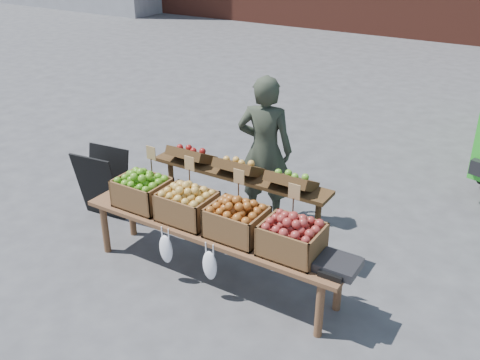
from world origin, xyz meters
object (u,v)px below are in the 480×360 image
Objects in this scene: chalkboard_sign at (103,183)px; weighing_scale at (338,265)px; vendor at (265,150)px; crate_green_apples at (292,240)px; crate_golden_apples at (143,192)px; back_table at (239,197)px; crate_red_apples at (237,222)px; display_bench at (212,253)px; crate_russet_pears at (187,206)px.

chalkboard_sign is 2.41× the size of weighing_scale.
vendor is 4.97× the size of weighing_scale.
vendor reaches higher than weighing_scale.
crate_green_apples reaches higher than weighing_scale.
crate_green_apples is (1.65, 0.00, 0.00)m from crate_golden_apples.
back_table is 1.00m from crate_golden_apples.
vendor is 2.07× the size of chalkboard_sign.
crate_red_apples is (0.44, -1.29, -0.14)m from vendor.
back_table reaches higher than crate_green_apples.
chalkboard_sign is 1.64× the size of crate_red_apples.
weighing_scale is (1.25, 0.00, 0.33)m from display_bench.
back_table is 4.20× the size of crate_golden_apples.
chalkboard_sign is 2.64m from crate_green_apples.
crate_golden_apples is at bearing -133.08° from back_table.
crate_russet_pears is at bearing 68.99° from vendor.
display_bench is 5.40× the size of crate_golden_apples.
crate_red_apples is at bearing -59.35° from back_table.
chalkboard_sign is (-1.60, -0.93, -0.44)m from vendor.
chalkboard_sign is 2.10m from crate_red_apples.
back_table reaches higher than weighing_scale.
vendor is at bearing 62.96° from crate_golden_apples.
crate_red_apples is (0.27, 0.00, 0.42)m from display_bench.
vendor is 1.45m from crate_golden_apples.
back_table is at bearing 101.90° from display_bench.
chalkboard_sign is 3.05m from weighing_scale.
crate_golden_apples is 1.10m from crate_red_apples.
back_table is 1.58m from weighing_scale.
back_table is 6.18× the size of weighing_scale.
crate_russet_pears is 1.47× the size of weighing_scale.
chalkboard_sign reaches higher than display_bench.
chalkboard_sign is at bearing 159.17° from crate_golden_apples.
crate_red_apples is 1.47× the size of weighing_scale.
vendor is at bearing 137.77° from weighing_scale.
crate_russet_pears is at bearing -99.72° from back_table.
crate_green_apples is at bearing -14.62° from chalkboard_sign.
display_bench is at bearing 180.00° from crate_red_apples.
crate_russet_pears is 0.55m from crate_red_apples.
crate_golden_apples is at bearing 180.00° from crate_russet_pears.
back_table is at bearing 5.81° from chalkboard_sign.
chalkboard_sign is 1.57m from crate_russet_pears.
display_bench is at bearing -18.22° from chalkboard_sign.
weighing_scale is at bearing 0.00° from crate_russet_pears.
crate_red_apples is 1.00× the size of crate_green_apples.
weighing_scale is at bearing 0.00° from crate_green_apples.
chalkboard_sign is 1.64× the size of crate_russet_pears.
crate_russet_pears is 1.53m from weighing_scale.
vendor reaches higher than crate_golden_apples.
crate_russet_pears is at bearing 180.00° from display_bench.
back_table is 1.23m from crate_green_apples.
chalkboard_sign is 0.30× the size of display_bench.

